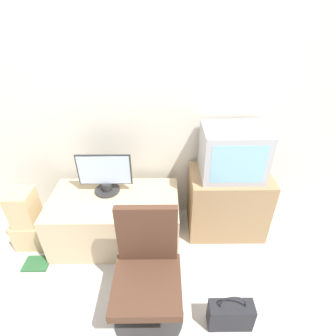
# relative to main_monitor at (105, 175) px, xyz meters

# --- Properties ---
(ground_plane) EXTENTS (12.00, 12.00, 0.00)m
(ground_plane) POSITION_rel_main_monitor_xyz_m (0.41, -1.00, -0.69)
(ground_plane) COLOR beige
(wall_back) EXTENTS (4.40, 0.05, 2.60)m
(wall_back) POSITION_rel_main_monitor_xyz_m (0.41, 0.33, 0.61)
(wall_back) COLOR silver
(wall_back) RESTS_ON ground_plane
(desk) EXTENTS (1.20, 0.66, 0.51)m
(desk) POSITION_rel_main_monitor_xyz_m (0.08, -0.12, -0.44)
(desk) COLOR #CCB289
(desk) RESTS_ON ground_plane
(side_stand) EXTENTS (0.76, 0.50, 0.67)m
(side_stand) POSITION_rel_main_monitor_xyz_m (1.18, 0.02, -0.36)
(side_stand) COLOR #A37F56
(side_stand) RESTS_ON ground_plane
(main_monitor) EXTENTS (0.50, 0.24, 0.40)m
(main_monitor) POSITION_rel_main_monitor_xyz_m (0.00, 0.00, 0.00)
(main_monitor) COLOR #2D2D2D
(main_monitor) RESTS_ON desk
(keyboard) EXTENTS (0.30, 0.10, 0.01)m
(keyboard) POSITION_rel_main_monitor_xyz_m (-0.03, -0.27, -0.18)
(keyboard) COLOR silver
(keyboard) RESTS_ON desk
(mouse) EXTENTS (0.06, 0.03, 0.03)m
(mouse) POSITION_rel_main_monitor_xyz_m (0.17, -0.28, -0.17)
(mouse) COLOR black
(mouse) RESTS_ON desk
(crt_tv) EXTENTS (0.56, 0.44, 0.46)m
(crt_tv) POSITION_rel_main_monitor_xyz_m (1.17, 0.04, 0.21)
(crt_tv) COLOR #B7B7BC
(crt_tv) RESTS_ON side_stand
(office_chair) EXTENTS (0.53, 0.53, 0.91)m
(office_chair) POSITION_rel_main_monitor_xyz_m (0.43, -0.86, -0.32)
(office_chair) COLOR #333333
(office_chair) RESTS_ON ground_plane
(cardboard_box_lower) EXTENTS (0.30, 0.25, 0.28)m
(cardboard_box_lower) POSITION_rel_main_monitor_xyz_m (-0.74, -0.18, -0.55)
(cardboard_box_lower) COLOR #D1B27F
(cardboard_box_lower) RESTS_ON ground_plane
(cardboard_box_upper) EXTENTS (0.21, 0.23, 0.34)m
(cardboard_box_upper) POSITION_rel_main_monitor_xyz_m (-0.74, -0.18, -0.24)
(cardboard_box_upper) COLOR #D1B27F
(cardboard_box_upper) RESTS_ON cardboard_box_lower
(handbag) EXTENTS (0.32, 0.12, 0.34)m
(handbag) POSITION_rel_main_monitor_xyz_m (1.03, -0.99, -0.57)
(handbag) COLOR #232328
(handbag) RESTS_ON ground_plane
(book) EXTENTS (0.22, 0.17, 0.02)m
(book) POSITION_rel_main_monitor_xyz_m (-0.63, -0.45, -0.68)
(book) COLOR #2D6638
(book) RESTS_ON ground_plane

